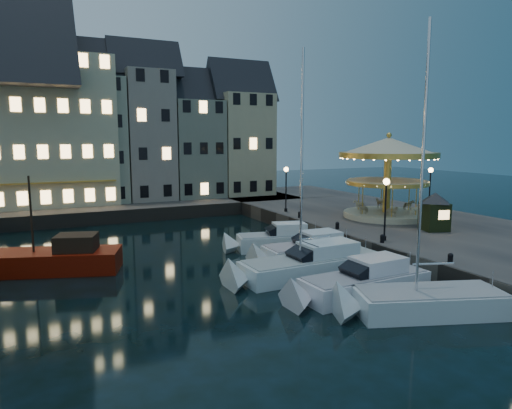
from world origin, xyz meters
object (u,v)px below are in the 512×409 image
bollard_c (337,225)px  motorboat_d (305,252)px  red_fishing_boat (55,260)px  bollard_b (382,238)px  bollard_d (300,214)px  motorboat_e (274,241)px  carousel (388,162)px  motorboat_c (307,265)px  streetlamp_b (386,200)px  streetlamp_d (430,184)px  motorboat_a (417,303)px  motorboat_b (359,285)px  streetlamp_c (286,183)px  bollard_a (450,258)px  ticket_kiosk (435,205)px

bollard_c → motorboat_d: 5.40m
red_fishing_boat → motorboat_d: bearing=-17.1°
bollard_b → bollard_c: 5.00m
bollard_c → red_fishing_boat: bearing=174.6°
bollard_d → motorboat_d: bearing=-118.6°
bollard_d → motorboat_e: motorboat_e is taller
bollard_b → carousel: (6.95, 7.56, 4.49)m
bollard_d → motorboat_c: 12.78m
streetlamp_b → red_fishing_boat: size_ratio=0.49×
bollard_b → motorboat_e: 7.79m
streetlamp_d → motorboat_a: bearing=-137.2°
streetlamp_d → motorboat_b: (-17.50, -12.24, -3.37)m
streetlamp_b → streetlamp_c: 13.50m
bollard_c → motorboat_d: size_ratio=0.08×
streetlamp_d → red_fishing_boat: bearing=-178.8°
streetlamp_c → motorboat_a: size_ratio=0.32×
motorboat_c → red_fishing_boat: 15.32m
bollard_a → ticket_kiosk: ticket_kiosk is taller
motorboat_c → motorboat_e: (1.31, 6.69, -0.04)m
streetlamp_d → ticket_kiosk: bearing=-133.6°
motorboat_a → motorboat_b: bearing=106.6°
motorboat_e → bollard_b: bearing=-51.2°
motorboat_e → ticket_kiosk: ticket_kiosk is taller
bollard_a → motorboat_e: (-4.84, 11.53, -0.96)m
carousel → motorboat_b: bearing=-135.6°
bollard_b → motorboat_c: motorboat_c is taller
red_fishing_boat → bollard_b: bearing=-19.3°
streetlamp_b → motorboat_a: motorboat_a is taller
streetlamp_c → bollard_a: 19.66m
streetlamp_c → carousel: bearing=-45.4°
motorboat_d → motorboat_e: (-0.32, 3.81, -0.00)m
streetlamp_d → ticket_kiosk: (-5.65, -5.93, -0.81)m
streetlamp_c → red_fishing_boat: 21.61m
motorboat_a → red_fishing_boat: (-14.84, 14.68, 0.17)m
red_fishing_boat → ticket_kiosk: size_ratio=2.62×
ticket_kiosk → red_fishing_boat: bearing=168.5°
motorboat_c → motorboat_d: 3.31m
streetlamp_b → bollard_d: (-0.60, 10.00, -2.41)m
motorboat_c → streetlamp_d: bearing=24.3°
streetlamp_b → motorboat_d: streetlamp_b is taller
bollard_b → ticket_kiosk: size_ratio=0.18×
motorboat_b → red_fishing_boat: (-13.91, 11.57, 0.06)m
bollard_b → bollard_c: bearing=90.0°
motorboat_d → streetlamp_d: bearing=17.8°
motorboat_a → motorboat_d: 10.06m
streetlamp_c → streetlamp_b: bearing=-90.0°
motorboat_b → motorboat_d: bearing=81.2°
streetlamp_d → motorboat_b: streetlamp_d is taller
motorboat_d → red_fishing_boat: size_ratio=0.88×
streetlamp_c → bollard_d: (-0.60, -3.50, -2.41)m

